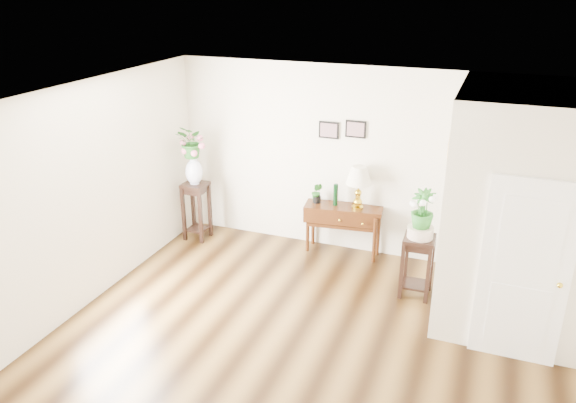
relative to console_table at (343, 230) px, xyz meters
The scene contains 19 objects.
floor 2.60m from the console_table, 82.56° to the right, with size 6.00×5.50×0.02m, color brown.
ceiling 3.53m from the console_table, 82.56° to the right, with size 6.00×5.50×0.02m, color white.
wall_back 1.09m from the console_table, 30.69° to the left, with size 6.00×0.02×2.80m, color beige.
wall_left 3.83m from the console_table, 136.26° to the right, with size 0.02×5.50×2.80m, color beige.
partition 2.75m from the console_table, 17.71° to the right, with size 1.80×1.95×2.80m, color beige.
door 3.09m from the console_table, 36.14° to the right, with size 0.90×0.05×2.10m, color white.
art_print_left 1.51m from the console_table, 150.67° to the left, with size 0.30×0.02×0.25m, color black.
art_print_right 1.53m from the console_table, 64.87° to the left, with size 0.30×0.02×0.25m, color black.
wall_ornament 2.33m from the console_table, 23.59° to the right, with size 0.51×0.51×0.07m, color #DBB261.
console_table is the anchor object (origin of this frame).
table_lamp 0.76m from the console_table, ahead, with size 0.37×0.37×0.65m, color gold.
green_vase 0.57m from the console_table, behind, with size 0.07×0.07×0.33m, color black.
potted_plant 0.68m from the console_table, behind, with size 0.16×0.13×0.30m, color #21631F.
plant_stand_a 2.34m from the console_table, behind, with size 0.36×0.36×0.93m, color black.
porcelain_vase 2.46m from the console_table, behind, with size 0.27×0.27×0.47m, color white, non-canonical shape.
lily_arrangement 2.63m from the console_table, behind, with size 0.46×0.40×0.51m, color #21631F.
plant_stand_b 1.48m from the console_table, 33.73° to the right, with size 0.39×0.39×0.84m, color black.
ceramic_bowl 1.58m from the console_table, 33.73° to the right, with size 0.33×0.33×0.15m, color silver.
narcissus 1.70m from the console_table, 33.73° to the right, with size 0.29×0.29×0.53m, color #21631F.
Camera 1 is at (1.64, -4.91, 3.94)m, focal length 35.00 mm.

